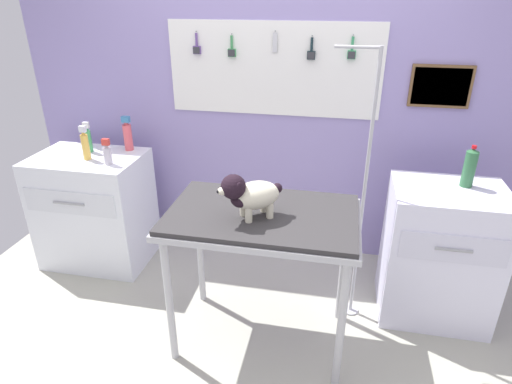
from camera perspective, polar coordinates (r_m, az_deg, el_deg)
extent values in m
cube|color=#ABAA9A|center=(2.81, -2.10, -20.66)|extent=(4.40, 4.00, 0.04)
cube|color=#9688C4|center=(3.32, 2.80, 10.44)|extent=(4.00, 0.06, 2.30)
cube|color=white|center=(3.22, 2.28, 15.94)|extent=(1.55, 0.02, 0.66)
cylinder|color=gray|center=(3.32, -7.91, 20.37)|extent=(0.01, 0.02, 0.01)
cylinder|color=#674990|center=(3.31, -7.91, 19.40)|extent=(0.02, 0.02, 0.09)
cube|color=#674990|center=(3.32, -7.83, 18.16)|extent=(0.06, 0.02, 0.06)
cube|color=#333338|center=(3.31, -7.92, 18.13)|extent=(0.05, 0.01, 0.05)
cylinder|color=gray|center=(3.24, -3.23, 20.23)|extent=(0.01, 0.02, 0.01)
cylinder|color=#3C8D50|center=(3.24, -3.25, 19.24)|extent=(0.02, 0.02, 0.09)
cube|color=#3C8D50|center=(3.25, -3.22, 17.97)|extent=(0.06, 0.02, 0.06)
cube|color=#333338|center=(3.23, -3.29, 17.93)|extent=(0.05, 0.01, 0.05)
cylinder|color=gray|center=(3.18, 2.59, 20.58)|extent=(0.01, 0.02, 0.01)
cube|color=silver|center=(3.17, 2.54, 19.22)|extent=(0.03, 0.01, 0.13)
cylinder|color=gray|center=(3.15, 7.49, 19.88)|extent=(0.01, 0.02, 0.01)
cylinder|color=#16282E|center=(3.15, 7.41, 18.87)|extent=(0.02, 0.02, 0.09)
cube|color=#16282E|center=(3.15, 7.34, 17.56)|extent=(0.06, 0.02, 0.06)
cube|color=#333338|center=(3.14, 7.31, 17.52)|extent=(0.05, 0.01, 0.05)
cylinder|color=gray|center=(3.14, 12.79, 19.67)|extent=(0.01, 0.02, 0.01)
cylinder|color=#389560|center=(3.13, 12.69, 18.66)|extent=(0.02, 0.02, 0.09)
cube|color=#389560|center=(3.14, 12.56, 17.35)|extent=(0.06, 0.02, 0.06)
cube|color=#333338|center=(3.13, 12.56, 17.31)|extent=(0.05, 0.01, 0.05)
cube|color=brown|center=(3.25, 23.30, 12.75)|extent=(0.40, 0.02, 0.29)
cube|color=#A1795B|center=(3.25, 23.32, 12.73)|extent=(0.37, 0.01, 0.25)
cylinder|color=#B7B7BC|center=(2.53, -11.44, -14.06)|extent=(0.04, 0.04, 0.83)
cylinder|color=#B7B7BC|center=(2.39, 11.25, -17.00)|extent=(0.04, 0.04, 0.83)
cylinder|color=#B7B7BC|center=(2.94, -7.44, -7.53)|extent=(0.04, 0.04, 0.83)
cylinder|color=#B7B7BC|center=(2.82, 11.51, -9.55)|extent=(0.04, 0.04, 0.83)
cube|color=#B7B7BC|center=(2.39, 0.81, -3.62)|extent=(1.07, 0.67, 0.03)
cube|color=#323031|center=(2.37, 0.81, -2.95)|extent=(1.04, 0.65, 0.03)
cylinder|color=#B7B7BC|center=(3.13, 12.39, -15.00)|extent=(0.11, 0.11, 0.01)
cylinder|color=#B7B7BC|center=(2.66, 14.10, -0.64)|extent=(0.02, 0.02, 1.74)
cylinder|color=#B7B7BC|center=(2.42, 13.36, 18.22)|extent=(0.24, 0.02, 0.02)
cylinder|color=beige|center=(2.25, -0.98, -2.99)|extent=(0.04, 0.04, 0.09)
cylinder|color=beige|center=(2.31, -1.70, -2.14)|extent=(0.04, 0.04, 0.09)
cylinder|color=beige|center=(2.29, 1.85, -2.43)|extent=(0.04, 0.04, 0.09)
cylinder|color=beige|center=(2.35, 1.07, -1.61)|extent=(0.04, 0.04, 0.09)
ellipsoid|color=beige|center=(2.26, -0.03, -0.42)|extent=(0.31, 0.28, 0.15)
ellipsoid|color=black|center=(2.23, -2.20, -0.98)|extent=(0.14, 0.15, 0.08)
sphere|color=black|center=(2.19, -3.03, 0.70)|extent=(0.13, 0.13, 0.13)
ellipsoid|color=beige|center=(2.18, -4.39, 0.15)|extent=(0.08, 0.07, 0.04)
sphere|color=black|center=(2.17, -5.04, 0.04)|extent=(0.02, 0.02, 0.02)
ellipsoid|color=black|center=(2.14, -2.20, 0.42)|extent=(0.05, 0.05, 0.07)
ellipsoid|color=black|center=(2.24, -3.20, 1.52)|extent=(0.05, 0.05, 0.07)
sphere|color=black|center=(2.30, 2.83, 0.51)|extent=(0.06, 0.06, 0.06)
cube|color=white|center=(3.60, -20.56, -2.14)|extent=(0.80, 0.56, 0.88)
cube|color=silver|center=(3.31, -23.52, -1.36)|extent=(0.70, 0.01, 0.18)
cylinder|color=#99999E|center=(3.30, -23.60, -1.42)|extent=(0.24, 0.02, 0.02)
cube|color=white|center=(3.05, 23.11, -7.51)|extent=(0.68, 0.52, 0.91)
cube|color=silver|center=(2.73, 24.74, -6.91)|extent=(0.60, 0.01, 0.18)
cylinder|color=#99999E|center=(2.72, 24.77, -7.00)|extent=(0.20, 0.02, 0.02)
cylinder|color=#DD545D|center=(3.43, -16.63, 6.96)|extent=(0.07, 0.07, 0.20)
cylinder|color=#DD545D|center=(3.40, -16.86, 8.70)|extent=(0.03, 0.03, 0.02)
cube|color=teal|center=(3.39, -16.93, 9.22)|extent=(0.06, 0.04, 0.04)
cylinder|color=gold|center=(3.34, -21.67, 5.56)|extent=(0.05, 0.05, 0.18)
cylinder|color=gold|center=(3.31, -21.96, 7.22)|extent=(0.02, 0.02, 0.02)
cube|color=silver|center=(3.30, -22.05, 7.76)|extent=(0.05, 0.03, 0.04)
cylinder|color=#409F58|center=(3.49, -21.34, 6.30)|extent=(0.05, 0.05, 0.17)
cylinder|color=#409F58|center=(3.47, -21.58, 7.75)|extent=(0.02, 0.02, 0.02)
cube|color=silver|center=(3.46, -21.67, 8.26)|extent=(0.04, 0.03, 0.04)
cylinder|color=#B9B1BC|center=(3.20, -19.08, 4.54)|extent=(0.06, 0.06, 0.12)
cylinder|color=#B9B1BC|center=(3.17, -19.26, 5.74)|extent=(0.02, 0.02, 0.02)
cube|color=red|center=(3.16, -19.34, 6.29)|extent=(0.05, 0.03, 0.04)
cylinder|color=#2E653D|center=(2.89, 26.45, 2.73)|extent=(0.07, 0.07, 0.22)
cone|color=#2E653D|center=(2.85, 26.91, 4.95)|extent=(0.07, 0.07, 0.02)
cylinder|color=red|center=(2.85, 26.99, 5.34)|extent=(0.03, 0.03, 0.02)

